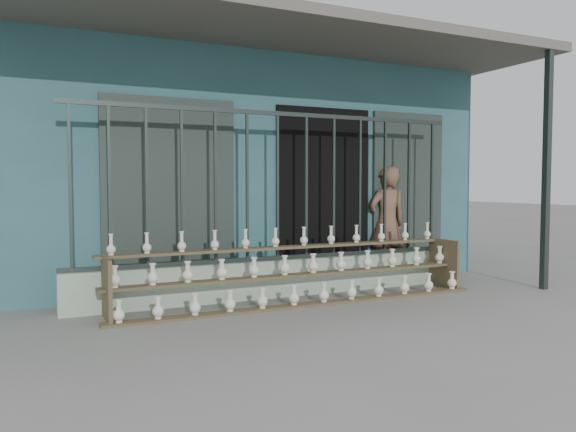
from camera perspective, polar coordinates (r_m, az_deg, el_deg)
name	(u,v)px	position (r m, az deg, el deg)	size (l,w,h in m)	color
ground	(330,319)	(5.80, 4.29, -10.42)	(60.00, 60.00, 0.00)	slate
workshop_building	(206,169)	(9.55, -8.30, 4.71)	(7.40, 6.60, 3.21)	#2E5D62
parapet_wall	(278,278)	(6.90, -1.07, -6.32)	(5.00, 0.20, 0.45)	#A6BFA3
security_fence	(277,186)	(6.80, -1.08, 3.07)	(5.00, 0.04, 1.80)	#283330
shelf_rack	(300,271)	(6.54, 1.18, -5.63)	(4.50, 0.68, 0.85)	brown
elderly_woman	(387,224)	(8.11, 10.06, -0.76)	(0.59, 0.39, 1.62)	brown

